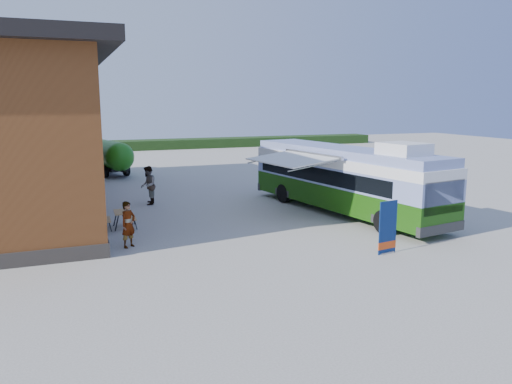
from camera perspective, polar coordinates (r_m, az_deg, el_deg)
name	(u,v)px	position (r m, az deg, el deg)	size (l,w,h in m)	color
ground	(285,239)	(19.17, 3.34, -5.35)	(100.00, 100.00, 0.00)	#BCB7AD
barn	(0,135)	(26.97, -27.24, 5.83)	(9.60, 21.20, 7.50)	brown
hedge	(211,143)	(57.17, -5.16, 5.62)	(40.00, 3.00, 1.00)	#264419
bus	(344,177)	(23.58, 10.03, 1.68)	(4.28, 11.77, 3.54)	#1F6110
awning	(294,160)	(22.49, 4.39, 3.68)	(3.14, 4.41, 0.51)	white
banner	(388,232)	(17.72, 14.80, -4.46)	(0.80, 0.27, 1.85)	navy
picnic_table	(120,216)	(21.31, -15.28, -2.64)	(1.27, 1.14, 0.70)	tan
person_a	(128,224)	(18.43, -14.39, -3.62)	(0.61, 0.40, 1.68)	#999999
person_b	(148,185)	(25.80, -12.23, 0.74)	(0.95, 0.74, 1.96)	#999999
slurry_tanker	(108,155)	(37.00, -16.51, 4.07)	(3.06, 6.44, 2.44)	#247D16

